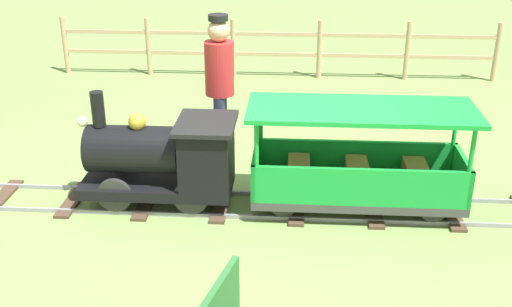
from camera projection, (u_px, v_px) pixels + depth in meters
ground_plane at (274, 207)px, 5.79m from camera, size 60.00×60.00×0.00m
track at (259, 205)px, 5.79m from camera, size 0.71×5.70×0.04m
locomotive at (165, 157)px, 5.66m from camera, size 0.67×1.45×1.07m
passenger_car at (358, 169)px, 5.57m from camera, size 0.77×2.00×0.97m
conductor_person at (220, 80)px, 6.30m from camera, size 0.30×0.30×1.62m
fence_section at (276, 47)px, 9.52m from camera, size 0.08×6.78×0.90m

